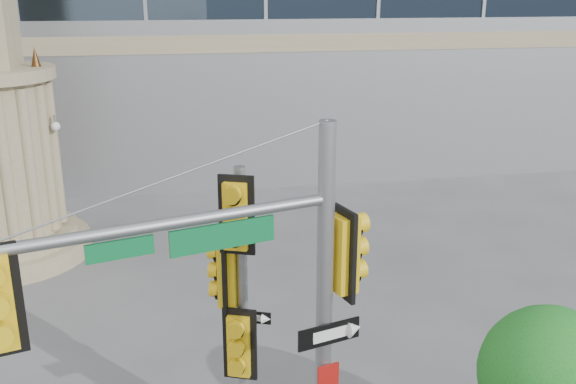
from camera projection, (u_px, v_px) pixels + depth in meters
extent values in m
cylinder|color=gray|center=(7.00, 247.00, 17.51)|extent=(4.40, 4.40, 0.50)
cylinder|color=gray|center=(5.00, 233.00, 17.39)|extent=(3.80, 3.80, 0.30)
cone|color=#472D14|center=(35.00, 57.00, 16.20)|extent=(0.24, 0.24, 0.50)
cylinder|color=slate|center=(324.00, 339.00, 8.04)|extent=(0.20, 0.20, 5.57)
cylinder|color=slate|center=(163.00, 225.00, 6.65)|extent=(3.79, 1.16, 0.13)
cube|color=#0C6833|center=(223.00, 236.00, 6.98)|extent=(1.17, 0.36, 0.30)
cube|color=yellow|center=(344.00, 254.00, 7.81)|extent=(0.39, 0.56, 1.16)
cube|color=black|center=(329.00, 334.00, 7.88)|extent=(0.83, 0.25, 0.28)
cube|color=#9E120E|center=(328.00, 380.00, 8.08)|extent=(0.29, 0.11, 0.43)
cylinder|color=slate|center=(243.00, 315.00, 9.60)|extent=(0.17, 0.17, 4.62)
cube|color=yellow|center=(237.00, 215.00, 8.90)|extent=(0.57, 0.43, 1.16)
cube|color=yellow|center=(229.00, 275.00, 9.44)|extent=(0.43, 0.57, 1.16)
cube|color=yellow|center=(240.00, 344.00, 9.52)|extent=(0.57, 0.43, 1.16)
cube|color=black|center=(252.00, 317.00, 9.45)|extent=(0.54, 0.24, 0.18)
sphere|color=#16641F|center=(550.00, 376.00, 8.52)|extent=(1.89, 1.89, 1.89)
sphere|color=#16641F|center=(565.00, 380.00, 8.88)|extent=(1.17, 1.17, 1.17)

